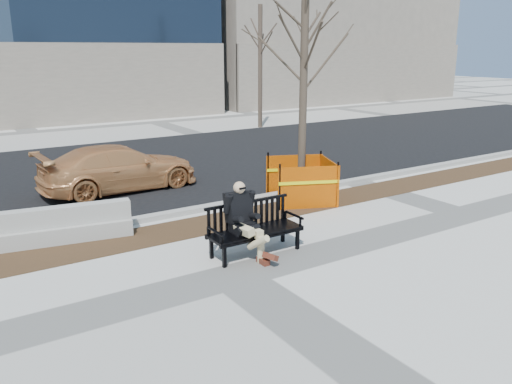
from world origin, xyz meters
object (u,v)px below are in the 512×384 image
jersey_barrier_left (67,241)px  bench (255,254)px  sedan (121,190)px  tree_fence (301,201)px  seated_man (243,255)px

jersey_barrier_left → bench: bearing=-33.4°
sedan → jersey_barrier_left: bearing=142.6°
bench → tree_fence: tree_fence is taller
bench → sedan: bearing=96.1°
seated_man → tree_fence: tree_fence is taller
bench → sedan: sedan is taller
tree_fence → jersey_barrier_left: (-5.69, 0.28, 0.00)m
bench → jersey_barrier_left: bearing=137.4°
seated_man → tree_fence: (3.11, 2.28, 0.00)m
tree_fence → jersey_barrier_left: bearing=177.2°
seated_man → sedan: seated_man is taller
seated_man → bench: bearing=-11.3°
sedan → jersey_barrier_left: sedan is taller
bench → sedan: size_ratio=0.44×
seated_man → tree_fence: 3.86m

